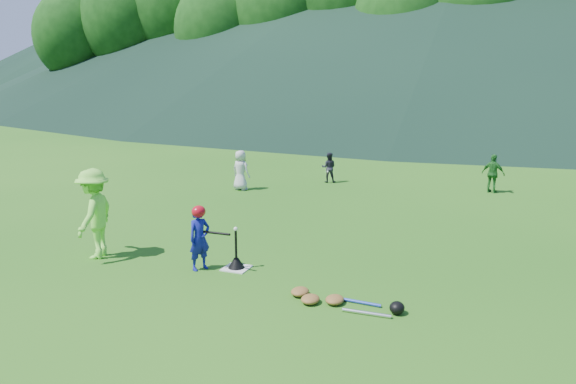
# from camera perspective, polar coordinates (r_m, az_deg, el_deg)

# --- Properties ---
(ground) EXTENTS (120.00, 120.00, 0.00)m
(ground) POSITION_cam_1_polar(r_m,az_deg,el_deg) (10.16, -5.26, -7.76)
(ground) COLOR #1E5914
(ground) RESTS_ON ground
(home_plate) EXTENTS (0.45, 0.45, 0.02)m
(home_plate) POSITION_cam_1_polar(r_m,az_deg,el_deg) (10.16, -5.26, -7.71)
(home_plate) COLOR silver
(home_plate) RESTS_ON ground
(baseball) EXTENTS (0.08, 0.08, 0.08)m
(baseball) POSITION_cam_1_polar(r_m,az_deg,el_deg) (9.93, -5.34, -3.76)
(baseball) COLOR white
(baseball) RESTS_ON batting_tee
(batter_child) EXTENTS (0.43, 0.49, 1.14)m
(batter_child) POSITION_cam_1_polar(r_m,az_deg,el_deg) (10.04, -8.98, -4.69)
(batter_child) COLOR navy
(batter_child) RESTS_ON ground
(adult_coach) EXTENTS (0.89, 1.22, 1.70)m
(adult_coach) POSITION_cam_1_polar(r_m,az_deg,el_deg) (11.10, -19.08, -2.09)
(adult_coach) COLOR #84F247
(adult_coach) RESTS_ON ground
(fielder_a) EXTENTS (0.65, 0.50, 1.18)m
(fielder_a) POSITION_cam_1_polar(r_m,az_deg,el_deg) (16.61, -4.83, 2.22)
(fielder_a) COLOR silver
(fielder_a) RESTS_ON ground
(fielder_b) EXTENTS (0.54, 0.46, 0.95)m
(fielder_b) POSITION_cam_1_polar(r_m,az_deg,el_deg) (17.73, 4.16, 2.50)
(fielder_b) COLOR black
(fielder_b) RESTS_ON ground
(fielder_c) EXTENTS (0.71, 0.46, 1.12)m
(fielder_c) POSITION_cam_1_polar(r_m,az_deg,el_deg) (17.21, 20.12, 1.77)
(fielder_c) COLOR #1D6320
(fielder_c) RESTS_ON ground
(batting_tee) EXTENTS (0.30, 0.30, 0.68)m
(batting_tee) POSITION_cam_1_polar(r_m,az_deg,el_deg) (10.12, -5.27, -7.07)
(batting_tee) COLOR black
(batting_tee) RESTS_ON home_plate
(batter_gear) EXTENTS (0.73, 0.26, 0.50)m
(batter_gear) POSITION_cam_1_polar(r_m,az_deg,el_deg) (9.90, -8.94, -2.15)
(batter_gear) COLOR #AE0B18
(batter_gear) RESTS_ON ground
(equipment_pile) EXTENTS (1.80, 0.56, 0.19)m
(equipment_pile) POSITION_cam_1_polar(r_m,az_deg,el_deg) (8.68, 4.75, -10.86)
(equipment_pile) COLOR olive
(equipment_pile) RESTS_ON ground
(outfield_fence) EXTENTS (70.07, 0.08, 1.33)m
(outfield_fence) POSITION_cam_1_polar(r_m,az_deg,el_deg) (36.86, 14.93, 7.52)
(outfield_fence) COLOR gray
(outfield_fence) RESTS_ON ground
(tree_line) EXTENTS (70.04, 11.40, 14.82)m
(tree_line) POSITION_cam_1_polar(r_m,az_deg,el_deg) (42.79, 16.80, 18.10)
(tree_line) COLOR #382314
(tree_line) RESTS_ON ground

